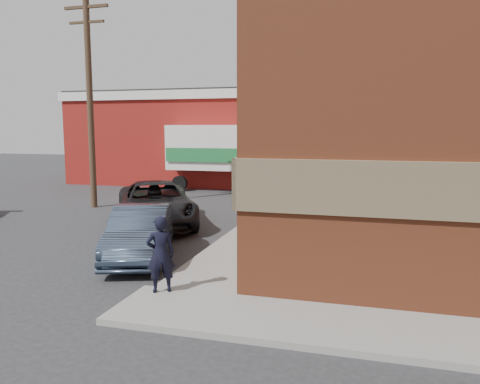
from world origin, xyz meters
The scene contains 8 objects.
ground centered at (0.00, 0.00, 0.00)m, with size 90.00×90.00×0.00m, color #28282B.
sidewalk_west centered at (0.60, 9.00, 0.06)m, with size 1.80×18.00×0.12m, color gray.
warehouse centered at (-6.00, 20.00, 2.81)m, with size 16.30×8.30×5.60m.
utility_pole centered at (-7.50, 9.00, 4.75)m, with size 2.00×0.26×9.00m.
man centered at (0.00, -0.25, 0.89)m, with size 0.56×0.37×1.54m, color black.
sedan centered at (-1.76, 2.26, 0.67)m, with size 1.42×4.07×1.34m, color #313E52.
suv_a centered at (-3.26, 6.25, 0.76)m, with size 2.51×5.45×1.52m, color black.
box_truck centered at (-3.31, 15.87, 2.05)m, with size 7.24×2.34×3.56m.
Camera 1 is at (3.94, -8.50, 3.35)m, focal length 35.00 mm.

